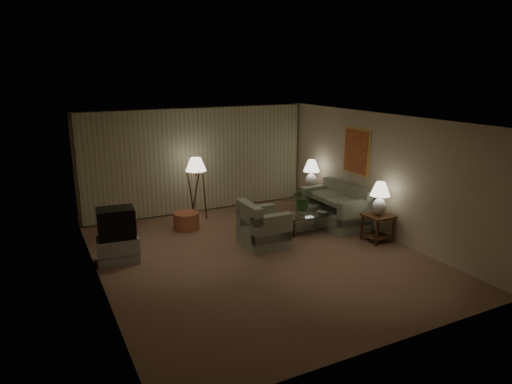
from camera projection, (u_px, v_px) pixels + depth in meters
ground at (259, 256)px, 9.10m from camera, size 7.00×7.00×0.00m
room_shell at (229, 157)px, 9.95m from camera, size 6.04×7.02×2.72m
sofa at (334, 209)px, 10.88m from camera, size 1.73×0.87×0.76m
armchair at (264, 228)px, 9.54m from camera, size 0.91×0.87×0.76m
side_table_near at (378, 223)px, 9.78m from camera, size 0.56×0.56×0.60m
side_table_far at (311, 195)px, 12.02m from camera, size 0.53×0.44×0.60m
table_lamp_near at (380, 196)px, 9.62m from camera, size 0.42×0.42×0.72m
table_lamp_far at (311, 171)px, 11.85m from camera, size 0.43×0.43×0.74m
coffee_table at (308, 219)px, 10.46m from camera, size 1.18×0.64×0.41m
tv_cabinet at (118, 250)px, 8.75m from camera, size 0.87×0.64×0.50m
crt_tv at (116, 223)px, 8.61m from camera, size 0.77×0.62×0.58m
floor_lamp at (197, 188)px, 11.13m from camera, size 0.50×0.50×1.55m
ottoman at (186, 221)px, 10.60m from camera, size 0.68×0.68×0.40m
vase at (302, 211)px, 10.34m from camera, size 0.18×0.18×0.15m
flowers at (303, 197)px, 10.26m from camera, size 0.49×0.43×0.53m
book at (319, 213)px, 10.45m from camera, size 0.24×0.27×0.02m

